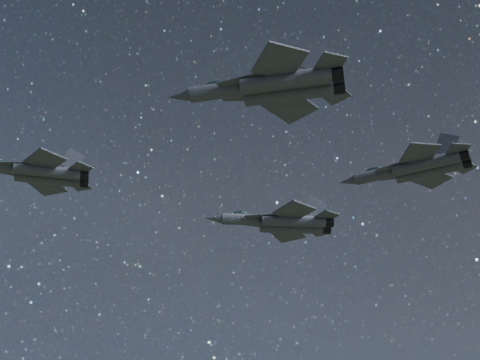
{
  "coord_description": "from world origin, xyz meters",
  "views": [
    {
      "loc": [
        3.53,
        -69.37,
        106.55
      ],
      "look_at": [
        1.56,
        -3.09,
        145.14
      ],
      "focal_mm": 50.0,
      "sensor_mm": 36.0,
      "label": 1
    }
  ],
  "objects": [
    {
      "name": "jet_right",
      "position": [
        5.14,
        -18.45,
        146.57
      ],
      "size": [
        18.28,
        12.63,
        4.59
      ],
      "rotation": [
        0.0,
        0.0,
        -0.17
      ],
      "color": "#2E313A"
    },
    {
      "name": "jet_slot",
      "position": [
        21.17,
        -5.65,
        144.88
      ],
      "size": [
        15.08,
        9.92,
        3.87
      ],
      "rotation": [
        0.0,
        0.0,
        -0.41
      ],
      "color": "#2E313A"
    },
    {
      "name": "jet_lead",
      "position": [
        -23.12,
        -0.76,
        148.04
      ],
      "size": [
        16.45,
        11.21,
        4.13
      ],
      "rotation": [
        0.0,
        0.0,
        0.24
      ],
      "color": "#2E313A"
    },
    {
      "name": "jet_left",
      "position": [
        6.82,
        12.29,
        147.37
      ],
      "size": [
        18.21,
        12.78,
        4.59
      ],
      "rotation": [
        0.0,
        0.0,
        0.1
      ],
      "color": "#2E313A"
    }
  ]
}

